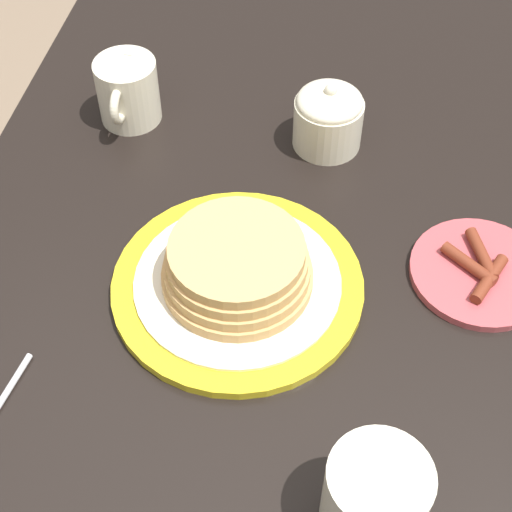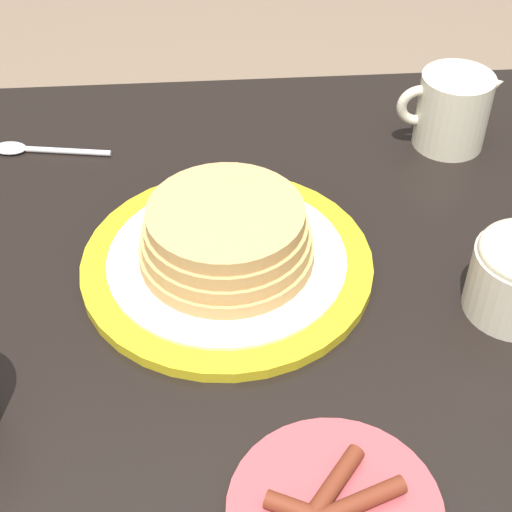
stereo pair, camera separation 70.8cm
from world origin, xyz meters
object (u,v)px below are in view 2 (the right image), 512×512
creamer_pitcher (454,109)px  spoon (32,149)px  pancake_plate (227,248)px  side_plate_bacon (335,510)px

creamer_pitcher → spoon: size_ratio=0.88×
pancake_plate → spoon: bearing=-44.6°
pancake_plate → spoon: pancake_plate is taller
pancake_plate → side_plate_bacon: size_ratio=1.78×
side_plate_bacon → pancake_plate: bearing=-76.2°
pancake_plate → creamer_pitcher: 0.34m
creamer_pitcher → spoon: bearing=-2.0°
pancake_plate → side_plate_bacon: bearing=103.8°
creamer_pitcher → side_plate_bacon: bearing=66.4°
pancake_plate → creamer_pitcher: bearing=-143.7°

